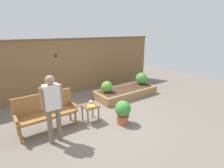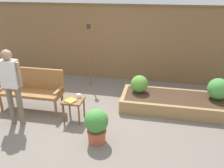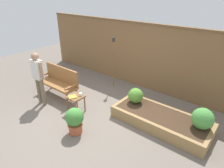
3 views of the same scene
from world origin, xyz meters
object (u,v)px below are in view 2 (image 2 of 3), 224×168
at_px(cup_on_table, 79,96).
at_px(shrub_far_corner, 218,89).
at_px(garden_bench, 32,86).
at_px(shrub_near_bench, 139,84).
at_px(side_table, 73,103).
at_px(book_on_table, 71,101).
at_px(potted_boxwood, 96,124).
at_px(tiki_torch, 89,44).
at_px(person_by_bench, 11,81).

xyz_separation_m(cup_on_table, shrub_far_corner, (2.90, 0.91, 0.02)).
distance_m(garden_bench, cup_on_table, 1.19).
distance_m(cup_on_table, shrub_far_corner, 3.03).
bearing_deg(shrub_far_corner, shrub_near_bench, 180.00).
xyz_separation_m(garden_bench, side_table, (1.09, -0.31, -0.15)).
height_order(book_on_table, shrub_far_corner, shrub_far_corner).
distance_m(cup_on_table, shrub_near_bench, 1.48).
bearing_deg(book_on_table, side_table, 103.38).
bearing_deg(side_table, potted_boxwood, -43.09).
height_order(garden_bench, shrub_far_corner, garden_bench).
height_order(potted_boxwood, tiki_torch, tiki_torch).
bearing_deg(tiki_torch, person_by_bench, -111.99).
height_order(cup_on_table, potted_boxwood, potted_boxwood).
bearing_deg(potted_boxwood, side_table, 136.91).
bearing_deg(potted_boxwood, person_by_bench, 171.55).
relative_size(cup_on_table, potted_boxwood, 0.18).
bearing_deg(side_table, person_by_bench, -162.18).
xyz_separation_m(cup_on_table, book_on_table, (-0.11, -0.20, -0.03)).
bearing_deg(book_on_table, person_by_bench, -138.24).
xyz_separation_m(garden_bench, book_on_table, (1.07, -0.40, -0.05)).
xyz_separation_m(book_on_table, shrub_far_corner, (3.00, 1.11, 0.04)).
bearing_deg(potted_boxwood, shrub_far_corner, 35.04).
height_order(book_on_table, tiki_torch, tiki_torch).
xyz_separation_m(book_on_table, potted_boxwood, (0.68, -0.53, -0.13)).
relative_size(garden_bench, person_by_bench, 0.92).
height_order(garden_bench, book_on_table, garden_bench).
relative_size(side_table, cup_on_table, 4.17).
height_order(book_on_table, shrub_near_bench, shrub_near_bench).
bearing_deg(tiki_torch, potted_boxwood, -71.09).
relative_size(garden_bench, shrub_near_bench, 3.54).
height_order(side_table, book_on_table, book_on_table).
distance_m(potted_boxwood, shrub_near_bench, 1.74).
bearing_deg(book_on_table, shrub_far_corner, 48.03).
distance_m(side_table, person_by_bench, 1.27).
bearing_deg(garden_bench, tiki_torch, 60.30).
bearing_deg(garden_bench, potted_boxwood, -27.92).
relative_size(cup_on_table, tiki_torch, 0.07).
xyz_separation_m(book_on_table, shrub_near_bench, (1.27, 1.11, 0.01)).
bearing_deg(potted_boxwood, tiki_torch, 108.91).
relative_size(cup_on_table, book_on_table, 0.59).
bearing_deg(person_by_bench, book_on_table, 13.95).
bearing_deg(garden_bench, cup_on_table, -9.69).
xyz_separation_m(garden_bench, potted_boxwood, (1.74, -0.92, -0.18)).
distance_m(garden_bench, side_table, 1.14).
height_order(shrub_far_corner, person_by_bench, person_by_bench).
bearing_deg(shrub_far_corner, garden_bench, -170.11).
bearing_deg(shrub_near_bench, garden_bench, -163.13).
bearing_deg(tiki_torch, cup_on_table, -80.88).
xyz_separation_m(garden_bench, cup_on_table, (1.17, -0.20, -0.02)).
xyz_separation_m(potted_boxwood, person_by_bench, (-1.75, 0.26, 0.57)).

